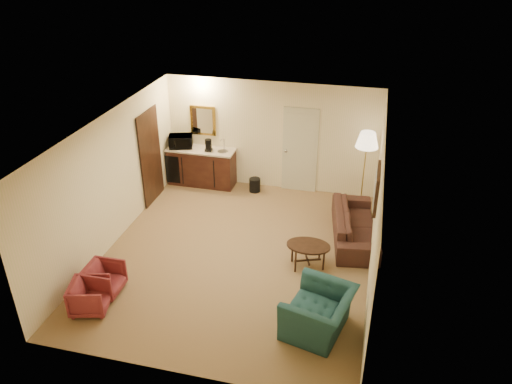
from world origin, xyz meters
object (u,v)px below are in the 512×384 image
at_px(sofa, 355,221).
at_px(rose_chair_far, 90,295).
at_px(coffee_maker, 208,145).
at_px(waste_bin, 255,185).
at_px(coffee_table, 308,255).
at_px(rose_chair_near, 104,278).
at_px(microwave, 181,140).
at_px(wetbar_cabinet, 202,167).
at_px(teal_armchair, 319,306).
at_px(floor_lamp, 364,171).

distance_m(sofa, rose_chair_far, 5.18).
bearing_deg(coffee_maker, waste_bin, -8.96).
bearing_deg(coffee_maker, coffee_table, -51.60).
relative_size(rose_chair_near, microwave, 1.09).
height_order(wetbar_cabinet, waste_bin, wetbar_cabinet).
bearing_deg(coffee_maker, teal_armchair, -61.21).
height_order(coffee_table, waste_bin, coffee_table).
bearing_deg(waste_bin, coffee_maker, 178.91).
bearing_deg(waste_bin, wetbar_cabinet, 176.35).
height_order(rose_chair_near, waste_bin, rose_chair_near).
bearing_deg(microwave, rose_chair_near, -104.58).
distance_m(sofa, microwave, 4.63).
relative_size(wetbar_cabinet, rose_chair_near, 2.74).
bearing_deg(wetbar_cabinet, floor_lamp, -4.75).
distance_m(coffee_table, microwave, 4.55).
height_order(microwave, coffee_maker, microwave).
distance_m(floor_lamp, coffee_maker, 3.64).
relative_size(waste_bin, microwave, 0.60).
relative_size(coffee_table, floor_lamp, 0.44).
xyz_separation_m(wetbar_cabinet, coffee_table, (3.03, -2.75, -0.23)).
xyz_separation_m(rose_chair_far, waste_bin, (1.60, 4.72, -0.13)).
distance_m(wetbar_cabinet, microwave, 0.82).
xyz_separation_m(rose_chair_near, floor_lamp, (4.10, 4.02, 0.62)).
bearing_deg(rose_chair_far, waste_bin, -33.16).
bearing_deg(wetbar_cabinet, coffee_table, -42.27).
bearing_deg(wetbar_cabinet, rose_chair_far, -92.98).
bearing_deg(rose_chair_near, waste_bin, -21.79).
xyz_separation_m(microwave, coffee_maker, (0.72, -0.06, -0.04)).
bearing_deg(rose_chair_near, teal_armchair, -91.87).
relative_size(wetbar_cabinet, coffee_maker, 5.63).
bearing_deg(coffee_table, sofa, 56.41).
distance_m(rose_chair_far, microwave, 4.88).
distance_m(rose_chair_far, floor_lamp, 6.11).
bearing_deg(teal_armchair, coffee_table, -152.23).
xyz_separation_m(teal_armchair, microwave, (-3.93, 4.38, 0.64)).
xyz_separation_m(wetbar_cabinet, rose_chair_far, (-0.25, -4.81, -0.16)).
relative_size(microwave, coffee_maker, 1.89).
relative_size(rose_chair_far, waste_bin, 1.82).
height_order(sofa, floor_lamp, floor_lamp).
bearing_deg(rose_chair_near, coffee_maker, -7.44).
height_order(wetbar_cabinet, floor_lamp, floor_lamp).
relative_size(coffee_table, microwave, 1.46).
height_order(teal_armchair, rose_chair_near, teal_armchair).
bearing_deg(wetbar_cabinet, rose_chair_near, -93.30).
xyz_separation_m(rose_chair_far, coffee_table, (3.28, 2.06, -0.07)).
height_order(wetbar_cabinet, rose_chair_far, wetbar_cabinet).
relative_size(sofa, waste_bin, 6.35).
height_order(rose_chair_near, coffee_table, rose_chair_near).
xyz_separation_m(rose_chair_near, rose_chair_far, (0.00, -0.47, 0.00)).
distance_m(wetbar_cabinet, rose_chair_far, 4.82).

